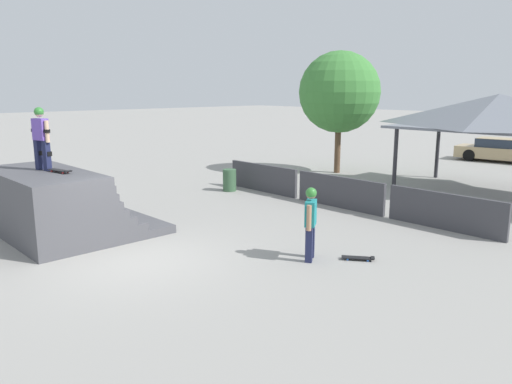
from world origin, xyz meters
TOP-DOWN VIEW (x-y plane):
  - ground_plane at (0.00, 0.00)m, footprint 160.00×160.00m
  - quarter_pipe_ramp at (-3.38, -0.45)m, footprint 4.16×3.74m
  - skater_on_deck at (-3.61, -0.61)m, footprint 0.72×0.34m
  - skateboard_on_deck at (-2.89, -0.46)m, footprint 0.84×0.35m
  - bystander_walking at (2.68, 3.00)m, footprint 0.46×0.62m
  - skateboard_on_ground at (3.50, 3.80)m, footprint 0.73×0.61m
  - barrier_fence at (-0.08, 7.71)m, footprint 10.86×0.12m
  - pavilion_shelter at (2.45, 13.80)m, footprint 7.34×4.09m
  - tree_beside_pavilion at (-4.55, 13.38)m, footprint 3.74×3.74m
  - trash_bin at (-4.73, 6.83)m, footprint 0.52×0.52m
  - parked_car_tan at (-0.82, 22.81)m, footprint 4.46×2.25m

SIDE VIEW (x-z plane):
  - ground_plane at x=0.00m, z-range 0.00..0.00m
  - skateboard_on_ground at x=3.50m, z-range 0.01..0.10m
  - trash_bin at x=-4.73m, z-range 0.00..0.85m
  - barrier_fence at x=-0.08m, z-range 0.00..1.05m
  - parked_car_tan at x=-0.82m, z-range -0.03..1.24m
  - quarter_pipe_ramp at x=-3.38m, z-range -0.10..1.68m
  - bystander_walking at x=2.68m, z-range 0.15..1.86m
  - skateboard_on_deck at x=-2.89m, z-range 1.79..1.88m
  - skater_on_deck at x=-3.61m, z-range 1.90..3.57m
  - pavilion_shelter at x=2.45m, z-range 1.18..4.92m
  - tree_beside_pavilion at x=-4.55m, z-range 0.94..6.58m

